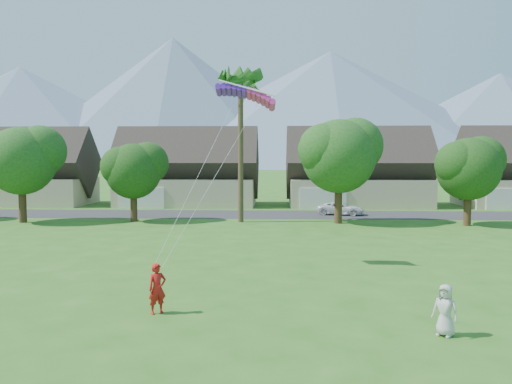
{
  "coord_description": "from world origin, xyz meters",
  "views": [
    {
      "loc": [
        0.9,
        -12.67,
        5.39
      ],
      "look_at": [
        0.0,
        10.0,
        3.8
      ],
      "focal_mm": 35.0,
      "sensor_mm": 36.0,
      "label": 1
    }
  ],
  "objects_px": {
    "watcher": "(445,310)",
    "parafoil_kite": "(247,93)",
    "kite_flyer": "(157,289)",
    "parked_car": "(341,208)"
  },
  "relations": [
    {
      "from": "watcher",
      "to": "parafoil_kite",
      "type": "relative_size",
      "value": 0.53
    },
    {
      "from": "kite_flyer",
      "to": "watcher",
      "type": "height_order",
      "value": "kite_flyer"
    },
    {
      "from": "watcher",
      "to": "kite_flyer",
      "type": "bearing_deg",
      "value": -152.15
    },
    {
      "from": "parked_car",
      "to": "watcher",
      "type": "bearing_deg",
      "value": -166.49
    },
    {
      "from": "parked_car",
      "to": "parafoil_kite",
      "type": "relative_size",
      "value": 1.43
    },
    {
      "from": "kite_flyer",
      "to": "watcher",
      "type": "distance_m",
      "value": 9.36
    },
    {
      "from": "kite_flyer",
      "to": "parked_car",
      "type": "xyz_separation_m",
      "value": [
        10.18,
        29.94,
        -0.28
      ]
    },
    {
      "from": "parafoil_kite",
      "to": "parked_car",
      "type": "bearing_deg",
      "value": 73.0
    },
    {
      "from": "watcher",
      "to": "parafoil_kite",
      "type": "xyz_separation_m",
      "value": [
        -6.54,
        9.66,
        7.74
      ]
    },
    {
      "from": "parked_car",
      "to": "parafoil_kite",
      "type": "xyz_separation_m",
      "value": [
        -7.54,
        -22.08,
        7.93
      ]
    }
  ]
}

